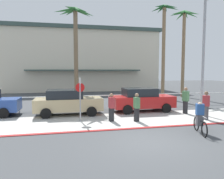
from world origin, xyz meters
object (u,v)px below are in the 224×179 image
Objects in this scene: pedestrian_0 at (111,108)px; pedestrian_3 at (185,101)px; palm_tree_3 at (184,34)px; streetlight_curb at (206,50)px; cyclist_black_0 at (200,119)px; car_tan_1 at (68,102)px; pedestrian_1 at (206,107)px; stop_sign_bike_lane at (80,93)px; car_red_2 at (142,99)px; palm_tree_2 at (164,33)px; palm_tree_1 at (75,31)px; pedestrian_2 at (137,109)px.

pedestrian_0 is 5.52m from pedestrian_3.
palm_tree_3 is 5.22× the size of pedestrian_3.
streetlight_curb is 5.67m from cyclist_black_0.
pedestrian_1 reaches higher than car_tan_1.
stop_sign_bike_lane is 0.58× the size of car_red_2.
palm_tree_3 reaches higher than pedestrian_1.
car_red_2 is at bearing 1.64° from car_tan_1.
palm_tree_2 is 10.16m from car_red_2.
stop_sign_bike_lane is 7.26m from pedestrian_3.
streetlight_curb reaches higher than pedestrian_1.
stop_sign_bike_lane is at bearing 170.53° from pedestrian_1.
car_red_2 is at bearing -135.42° from palm_tree_3.
palm_tree_2 is 13.54m from car_tan_1.
palm_tree_3 is 11.94m from pedestrian_3.
car_red_2 is (-3.43, 2.29, -3.41)m from streetlight_curb.
palm_tree_3 reaches higher than car_red_2.
palm_tree_3 is 13.37m from pedestrian_1.
palm_tree_3 reaches higher than palm_tree_1.
palm_tree_1 reaches higher than stop_sign_bike_lane.
car_red_2 is (4.59, 2.15, -0.81)m from stop_sign_bike_lane.
streetlight_curb is 4.11× the size of pedestrian_3.
pedestrian_3 is (7.06, -5.69, -5.47)m from palm_tree_1.
palm_tree_1 is 4.67× the size of cyclist_black_0.
stop_sign_bike_lane is 6.53m from cyclist_black_0.
pedestrian_1 is (5.62, -0.82, 0.04)m from pedestrian_0.
palm_tree_2 is 10.35m from pedestrian_3.
palm_tree_1 is at bearing 79.73° from car_tan_1.
streetlight_curb reaches higher than cyclist_black_0.
stop_sign_bike_lane is 3.40m from pedestrian_2.
pedestrian_1 is at bearing -83.71° from pedestrian_3.
palm_tree_3 reaches higher than car_tan_1.
palm_tree_1 reaches higher than pedestrian_0.
palm_tree_1 is at bearing 133.77° from pedestrian_1.
stop_sign_bike_lane reaches higher than pedestrian_3.
stop_sign_bike_lane is at bearing -141.69° from palm_tree_3.
palm_tree_1 reaches higher than pedestrian_1.
pedestrian_1 is (2.80, -3.38, -0.07)m from car_red_2.
palm_tree_3 reaches higher than streetlight_curb.
palm_tree_2 is (1.38, 8.92, 2.62)m from streetlight_curb.
streetlight_curb is at bearing -39.46° from palm_tree_1.
pedestrian_1 is (-4.76, -10.83, -6.24)m from palm_tree_3.
stop_sign_bike_lane is 2.03m from pedestrian_0.
pedestrian_2 is 4.25m from pedestrian_3.
streetlight_curb is 5.35m from car_red_2.
palm_tree_1 is 0.87× the size of palm_tree_3.
streetlight_curb reaches higher than car_tan_1.
pedestrian_2 is (-4.21, 0.46, -0.04)m from pedestrian_1.
stop_sign_bike_lane reaches higher than pedestrian_1.
pedestrian_2 is (1.42, -0.36, 0.00)m from pedestrian_0.
pedestrian_0 is (-10.38, -10.00, -6.28)m from palm_tree_3.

